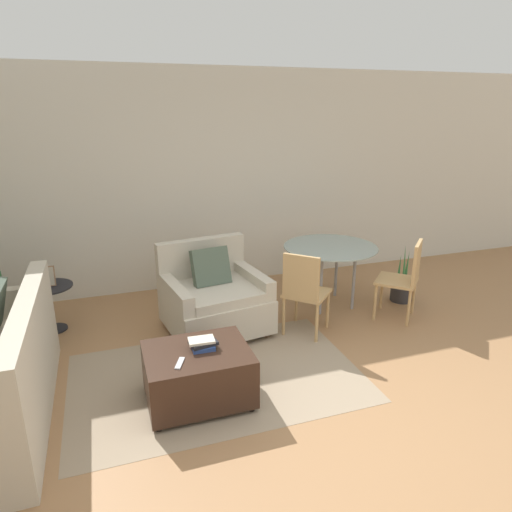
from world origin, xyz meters
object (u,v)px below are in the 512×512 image
tv_remote_primary (180,363)px  dining_table (330,253)px  ottoman (198,373)px  book_stack (203,344)px  potted_plant_small (402,288)px  side_table (50,299)px  dining_chair_near_right (405,275)px  picture_frame (47,277)px  potted_plant (0,315)px  armchair (214,298)px  dining_chair_near_left (304,289)px

tv_remote_primary → dining_table: size_ratio=0.15×
ottoman → dining_table: size_ratio=0.76×
book_stack → potted_plant_small: potted_plant_small is taller
side_table → potted_plant_small: 4.03m
ottoman → dining_chair_near_right: size_ratio=0.91×
book_stack → picture_frame: picture_frame is taller
potted_plant → dining_chair_near_right: (4.18, -0.98, 0.28)m
armchair → dining_chair_near_right: (2.06, -0.42, 0.17)m
potted_plant → dining_chair_near_left: size_ratio=1.34×
book_stack → potted_plant: 2.46m
ottoman → dining_table: 2.35m
tv_remote_primary → dining_chair_near_left: (1.43, 0.90, 0.07)m
armchair → book_stack: bearing=-107.9°
side_table → dining_chair_near_left: bearing=-21.2°
book_stack → dining_chair_near_left: size_ratio=0.26×
dining_chair_near_left → dining_chair_near_right: 1.22m
book_stack → dining_chair_near_left: 1.41m
potted_plant_small → picture_frame: bearing=172.3°
side_table → dining_chair_near_left: (2.47, -0.96, 0.16)m
side_table → picture_frame: 0.25m
potted_plant → ottoman: bearing=-45.6°
ottoman → dining_chair_near_right: 2.61m
picture_frame → dining_chair_near_right: dining_chair_near_right is taller
ottoman → dining_chair_near_left: 1.50m
armchair → side_table: 1.72m
ottoman → side_table: size_ratio=1.63×
ottoman → potted_plant: size_ratio=0.68×
book_stack → tv_remote_primary: book_stack is taller
picture_frame → potted_plant_small: potted_plant_small is taller
picture_frame → dining_table: dining_table is taller
dining_chair_near_left → dining_table: bearing=45.0°
side_table → picture_frame: picture_frame is taller
armchair → dining_chair_near_right: bearing=-11.6°
picture_frame → potted_plant_small: (3.99, -0.54, -0.45)m
armchair → dining_chair_near_left: armchair is taller
book_stack → tv_remote_primary: bearing=-141.1°
picture_frame → side_table: bearing=90.0°
armchair → potted_plant_small: size_ratio=1.53×
side_table → dining_table: size_ratio=0.46×
dining_table → potted_plant_small: 1.05m
tv_remote_primary → side_table: side_table is taller
tv_remote_primary → potted_plant_small: (2.94, 1.32, -0.29)m
book_stack → side_table: bearing=126.8°
ottoman → picture_frame: picture_frame is taller
dining_table → potted_plant_small: (0.91, -0.19, -0.49)m
ottoman → book_stack: book_stack is taller
dining_chair_near_right → tv_remote_primary: bearing=-161.2°
armchair → book_stack: size_ratio=4.72×
tv_remote_primary → potted_plant: bearing=129.3°
picture_frame → book_stack: bearing=-53.2°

